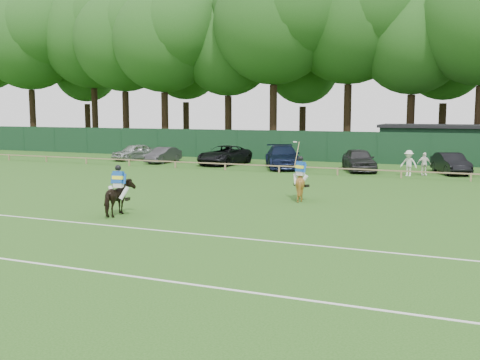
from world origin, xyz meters
The scene contains 18 objects.
ground centered at (0.00, 0.00, 0.00)m, with size 160.00×160.00×0.00m, color #1E4C14.
horse_dark centered at (-3.83, 0.80, 0.72)m, with size 0.78×1.71×1.44m, color black.
horse_chestnut centered at (1.70, 7.42, 0.74)m, with size 1.19×1.34×1.48m, color brown.
sedan_silver centered at (-17.35, 22.24, 0.68)m, with size 1.61×4.00×1.36m, color #B3B5B8.
sedan_grey centered at (-13.88, 21.12, 0.62)m, with size 1.31×3.75×1.24m, color #333335.
suv_black centered at (-8.74, 21.65, 0.73)m, with size 2.42×5.25×1.46m, color black.
sedan_navy centered at (-3.73, 20.95, 0.82)m, with size 2.29×5.64×1.64m, color #111935.
hatch_grey centered at (1.77, 21.04, 0.78)m, with size 1.85×4.60×1.57m, color #2D2D2F.
estate_black centered at (7.69, 21.85, 0.69)m, with size 1.46×4.19×1.38m, color black.
spectator_left centered at (5.27, 19.38, 0.83)m, with size 1.07×0.61×1.65m, color silver.
spectator_mid centered at (6.14, 20.11, 0.75)m, with size 0.88×0.37×1.50m, color white.
rider_dark centered at (-3.83, 0.79, 1.40)m, with size 0.93×0.44×1.41m.
rider_chestnut centered at (1.69, 7.41, 1.43)m, with size 0.89×0.80×2.05m.
pitch_lines centered at (0.00, -3.50, 0.01)m, with size 60.00×5.10×0.01m.
pitch_rail centered at (0.00, 18.00, 0.45)m, with size 62.10×0.10×0.50m.
perimeter_fence centered at (0.00, 27.00, 1.25)m, with size 92.08×0.08×2.50m.
utility_shed centered at (6.00, 30.00, 1.54)m, with size 8.40×4.40×3.04m.
tree_row centered at (2.00, 35.00, 0.00)m, with size 96.00×12.00×21.00m, color #26561C, non-canonical shape.
Camera 1 is at (9.28, -17.68, 4.22)m, focal length 42.00 mm.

